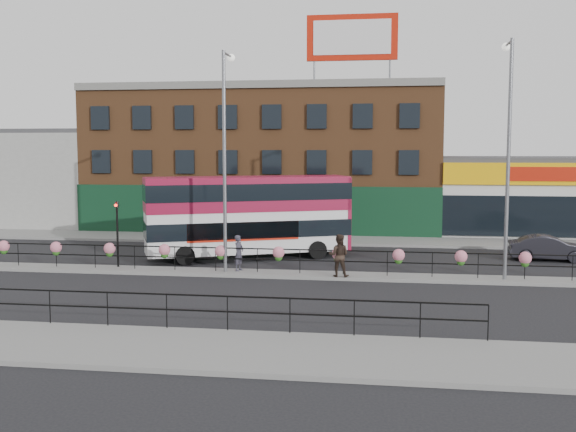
# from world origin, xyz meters

# --- Properties ---
(ground) EXTENTS (120.00, 120.00, 0.00)m
(ground) POSITION_xyz_m (0.00, 0.00, 0.00)
(ground) COLOR black
(ground) RESTS_ON ground
(south_pavement) EXTENTS (60.00, 4.00, 0.15)m
(south_pavement) POSITION_xyz_m (0.00, -12.00, 0.07)
(south_pavement) COLOR gray
(south_pavement) RESTS_ON ground
(north_pavement) EXTENTS (60.00, 4.00, 0.15)m
(north_pavement) POSITION_xyz_m (0.00, 12.00, 0.07)
(north_pavement) COLOR gray
(north_pavement) RESTS_ON ground
(median) EXTENTS (60.00, 1.60, 0.15)m
(median) POSITION_xyz_m (0.00, 0.00, 0.07)
(median) COLOR gray
(median) RESTS_ON ground
(yellow_line_inner) EXTENTS (60.00, 0.10, 0.01)m
(yellow_line_inner) POSITION_xyz_m (0.00, -9.70, 0.01)
(yellow_line_inner) COLOR gold
(yellow_line_inner) RESTS_ON ground
(yellow_line_outer) EXTENTS (60.00, 0.10, 0.01)m
(yellow_line_outer) POSITION_xyz_m (0.00, -9.88, 0.01)
(yellow_line_outer) COLOR gold
(yellow_line_outer) RESTS_ON ground
(brick_building) EXTENTS (25.00, 12.21, 10.30)m
(brick_building) POSITION_xyz_m (-4.00, 19.96, 5.13)
(brick_building) COLOR brown
(brick_building) RESTS_ON ground
(supermarket) EXTENTS (15.00, 12.25, 5.30)m
(supermarket) POSITION_xyz_m (16.00, 19.90, 2.65)
(supermarket) COLOR silver
(supermarket) RESTS_ON ground
(warehouse_west) EXTENTS (15.50, 12.00, 7.30)m
(warehouse_west) POSITION_xyz_m (-24.25, 20.00, 3.65)
(warehouse_west) COLOR #969692
(warehouse_west) RESTS_ON ground
(billboard) EXTENTS (6.00, 0.29, 4.40)m
(billboard) POSITION_xyz_m (2.50, 14.99, 13.18)
(billboard) COLOR #AE1907
(billboard) RESTS_ON brick_building
(median_railing) EXTENTS (30.04, 0.56, 1.23)m
(median_railing) POSITION_xyz_m (-0.00, 0.00, 1.05)
(median_railing) COLOR black
(median_railing) RESTS_ON median
(south_railing) EXTENTS (20.04, 0.05, 1.12)m
(south_railing) POSITION_xyz_m (-2.00, -10.10, 0.96)
(south_railing) COLOR black
(south_railing) RESTS_ON south_pavement
(double_decker_bus) EXTENTS (10.98, 6.79, 4.41)m
(double_decker_bus) POSITION_xyz_m (-2.37, 4.69, 2.71)
(double_decker_bus) COLOR silver
(double_decker_bus) RESTS_ON ground
(car) EXTENTS (1.95, 4.24, 1.34)m
(car) POSITION_xyz_m (13.42, 6.28, 0.67)
(car) COLOR #23232A
(car) RESTS_ON ground
(pedestrian_a) EXTENTS (0.82, 0.72, 1.68)m
(pedestrian_a) POSITION_xyz_m (-1.94, 0.27, 0.99)
(pedestrian_a) COLOR #33313E
(pedestrian_a) RESTS_ON median
(pedestrian_b) EXTENTS (1.01, 0.83, 1.92)m
(pedestrian_b) POSITION_xyz_m (2.84, -0.55, 1.11)
(pedestrian_b) COLOR #2D2119
(pedestrian_b) RESTS_ON median
(lamp_column_west) EXTENTS (0.37, 1.80, 10.24)m
(lamp_column_west) POSITION_xyz_m (-2.51, 0.18, 6.22)
(lamp_column_west) COLOR slate
(lamp_column_west) RESTS_ON median
(lamp_column_east) EXTENTS (0.38, 1.84, 10.48)m
(lamp_column_east) POSITION_xyz_m (10.13, 0.17, 6.36)
(lamp_column_east) COLOR slate
(lamp_column_east) RESTS_ON median
(traffic_light_median) EXTENTS (0.15, 0.28, 3.65)m
(traffic_light_median) POSITION_xyz_m (-8.00, 0.39, 2.47)
(traffic_light_median) COLOR black
(traffic_light_median) RESTS_ON median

